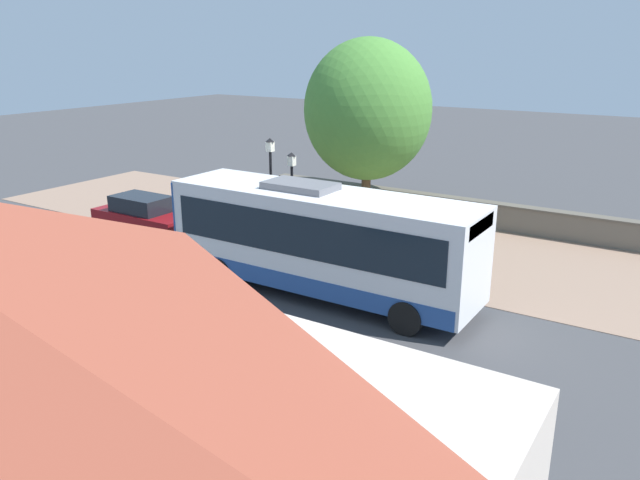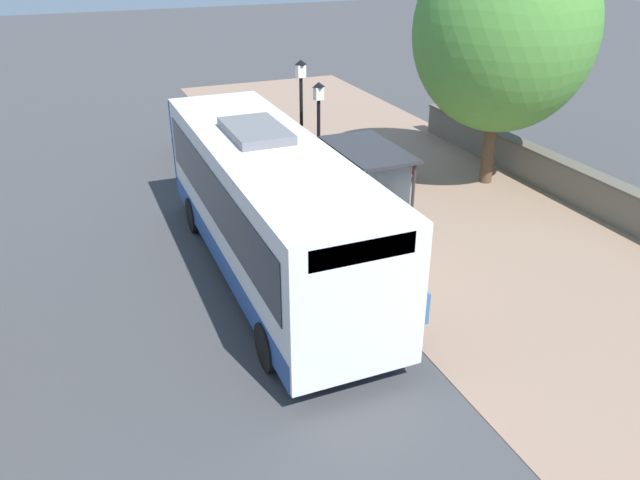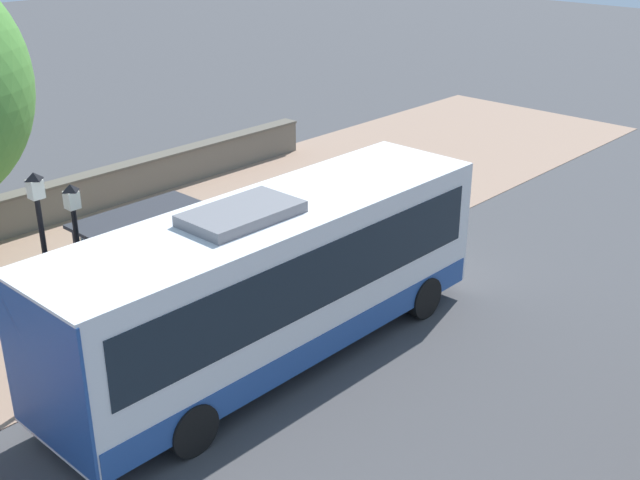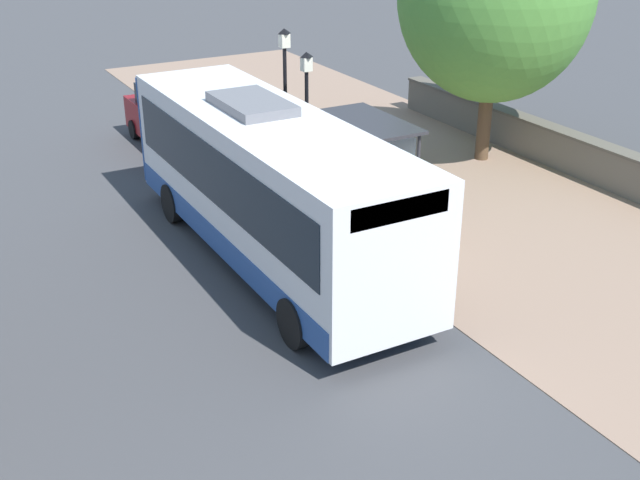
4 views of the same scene
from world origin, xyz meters
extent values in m
plane|color=#424244|center=(0.00, 0.00, 0.00)|extent=(120.00, 120.00, 0.00)
cube|color=#937560|center=(-4.50, 0.00, 0.01)|extent=(9.00, 44.00, 0.02)
cube|color=#6B6356|center=(-8.55, 0.00, 0.55)|extent=(0.50, 20.00, 1.11)
cube|color=#5B5449|center=(-8.55, 0.00, 1.15)|extent=(0.60, 20.00, 0.08)
cube|color=white|center=(1.85, -0.92, 1.93)|extent=(2.62, 10.31, 2.95)
cube|color=black|center=(1.85, -0.92, 2.31)|extent=(2.66, 9.48, 1.30)
cube|color=#264C93|center=(1.85, -0.92, 0.75)|extent=(2.66, 10.10, 0.59)
cube|color=#264C93|center=(1.85, -6.04, 1.93)|extent=(2.66, 0.06, 2.83)
cube|color=black|center=(1.85, 4.19, 3.11)|extent=(1.96, 0.08, 0.41)
cube|color=slate|center=(1.85, -1.69, 3.51)|extent=(1.31, 2.27, 0.22)
cylinder|color=black|center=(0.62, 2.69, 0.50)|extent=(0.30, 1.00, 1.00)
cylinder|color=black|center=(3.08, 2.69, 0.50)|extent=(0.30, 1.00, 1.00)
cylinder|color=black|center=(0.62, -4.11, 0.50)|extent=(0.30, 1.00, 1.00)
cylinder|color=black|center=(3.08, -4.11, 0.50)|extent=(0.30, 1.00, 1.00)
cylinder|color=#2D2D33|center=(-0.57, -3.13, 1.29)|extent=(0.08, 0.08, 2.57)
cylinder|color=#2D2D33|center=(-0.57, -0.50, 1.29)|extent=(0.08, 0.08, 2.57)
cylinder|color=#2D2D33|center=(-1.93, -3.13, 1.29)|extent=(0.08, 0.08, 2.57)
cylinder|color=#2D2D33|center=(-1.93, -0.50, 1.29)|extent=(0.08, 0.08, 2.57)
cube|color=#2D2D33|center=(-1.25, -1.82, 2.61)|extent=(1.66, 2.94, 0.08)
cube|color=silver|center=(-1.91, -1.82, 1.41)|extent=(0.03, 2.37, 2.06)
cylinder|color=#2D3347|center=(0.14, 3.53, 0.42)|extent=(0.12, 0.12, 0.84)
cylinder|color=#2D3347|center=(0.30, 3.53, 0.42)|extent=(0.12, 0.12, 0.84)
cube|color=#38609E|center=(0.22, 3.53, 1.18)|extent=(0.34, 0.22, 0.68)
sphere|color=tan|center=(0.22, 3.53, 1.64)|extent=(0.23, 0.23, 0.23)
cube|color=maroon|center=(-4.24, -5.30, 0.45)|extent=(0.40, 1.53, 0.06)
cube|color=maroon|center=(-4.41, -5.30, 0.68)|extent=(0.04, 1.53, 0.40)
cube|color=black|center=(-4.24, -5.91, 0.23)|extent=(0.32, 0.06, 0.45)
cube|color=black|center=(-4.24, -4.69, 0.23)|extent=(0.32, 0.06, 0.45)
cylinder|color=black|center=(-0.65, -3.78, 0.08)|extent=(0.24, 0.24, 0.16)
cylinder|color=black|center=(-0.65, -3.78, 1.77)|extent=(0.10, 0.10, 3.54)
cube|color=silver|center=(-0.65, -3.78, 3.72)|extent=(0.24, 0.24, 0.35)
pyramid|color=black|center=(-0.65, -3.78, 3.96)|extent=(0.28, 0.28, 0.14)
cylinder|color=black|center=(-0.43, -4.58, 0.08)|extent=(0.24, 0.24, 0.16)
cylinder|color=black|center=(-0.43, -4.58, 2.01)|extent=(0.10, 0.10, 4.03)
cube|color=silver|center=(-0.43, -4.58, 4.20)|extent=(0.24, 0.24, 0.35)
pyramid|color=black|center=(-0.43, -4.58, 4.45)|extent=(0.28, 0.28, 0.14)
cylinder|color=brown|center=(-6.99, -4.09, 1.72)|extent=(0.42, 0.42, 3.44)
ellipsoid|color=#4C8C38|center=(-6.99, -4.09, 5.00)|extent=(5.67, 5.67, 6.23)
cube|color=maroon|center=(1.06, -9.95, 0.79)|extent=(1.70, 4.45, 1.03)
cube|color=black|center=(1.06, -10.06, 1.62)|extent=(1.45, 2.31, 0.64)
cylinder|color=black|center=(0.26, -8.50, 0.32)|extent=(0.22, 0.64, 0.64)
cylinder|color=black|center=(1.86, -8.50, 0.32)|extent=(0.22, 0.64, 0.64)
cylinder|color=black|center=(0.26, -11.39, 0.32)|extent=(0.22, 0.64, 0.64)
cylinder|color=black|center=(1.86, -11.39, 0.32)|extent=(0.22, 0.64, 0.64)
camera|label=1|loc=(17.80, 9.23, 7.81)|focal=35.00mm
camera|label=2|loc=(5.98, 12.33, 7.88)|focal=35.00mm
camera|label=3|loc=(12.58, -11.00, 9.08)|focal=45.00mm
camera|label=4|loc=(8.98, 14.31, 8.27)|focal=45.00mm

